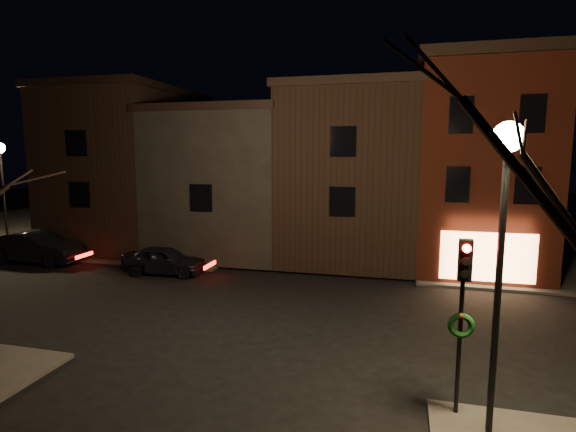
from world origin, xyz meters
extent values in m
plane|color=black|center=(0.00, 0.00, 0.00)|extent=(120.00, 120.00, 0.00)
cube|color=#2D2B28|center=(-20.00, 20.00, 0.06)|extent=(30.00, 30.00, 0.12)
cube|color=#45150C|center=(8.00, 9.50, 5.12)|extent=(6.00, 8.00, 10.00)
cube|color=black|center=(8.00, 9.50, 10.37)|extent=(6.50, 8.50, 0.50)
cube|color=#FBAC71|center=(8.00, 5.45, 1.42)|extent=(4.00, 0.12, 2.20)
cube|color=black|center=(1.50, 10.50, 4.62)|extent=(7.00, 10.00, 9.00)
cube|color=black|center=(1.50, 10.50, 9.32)|extent=(7.30, 10.30, 0.40)
cube|color=black|center=(-5.75, 10.50, 4.12)|extent=(7.50, 10.00, 8.00)
cube|color=black|center=(-5.75, 10.50, 8.32)|extent=(7.80, 10.30, 0.40)
cube|color=black|center=(-13.00, 10.50, 4.87)|extent=(7.00, 10.00, 9.50)
cube|color=black|center=(-13.00, 10.50, 9.82)|extent=(7.30, 10.30, 0.40)
cylinder|color=black|center=(6.20, -6.00, 3.12)|extent=(0.14, 0.14, 6.00)
sphere|color=#FFD18C|center=(6.20, -6.00, 6.30)|extent=(0.60, 0.60, 0.60)
cylinder|color=black|center=(-19.00, 6.20, 3.12)|extent=(0.14, 0.14, 6.00)
sphere|color=#FFD18C|center=(-19.00, 6.20, 6.30)|extent=(0.60, 0.60, 0.60)
cylinder|color=black|center=(5.60, -5.40, 2.12)|extent=(0.10, 0.10, 4.00)
cube|color=black|center=(5.60, -5.58, 3.72)|extent=(0.28, 0.22, 0.90)
cylinder|color=#FF0C07|center=(5.60, -5.70, 4.00)|extent=(0.18, 0.06, 0.18)
cylinder|color=black|center=(5.60, -5.70, 3.72)|extent=(0.18, 0.06, 0.18)
cylinder|color=black|center=(5.60, -5.70, 3.44)|extent=(0.18, 0.06, 0.18)
torus|color=#0C380F|center=(5.60, -5.49, 2.22)|extent=(0.58, 0.14, 0.58)
sphere|color=#990C0C|center=(5.60, -5.51, 2.44)|extent=(0.12, 0.12, 0.12)
imported|color=black|center=(-7.16, 4.02, 0.70)|extent=(4.23, 1.92, 1.41)
imported|color=black|center=(-15.06, 4.32, 0.86)|extent=(5.25, 1.91, 1.72)
camera|label=1|loc=(4.25, -15.60, 5.99)|focal=28.00mm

